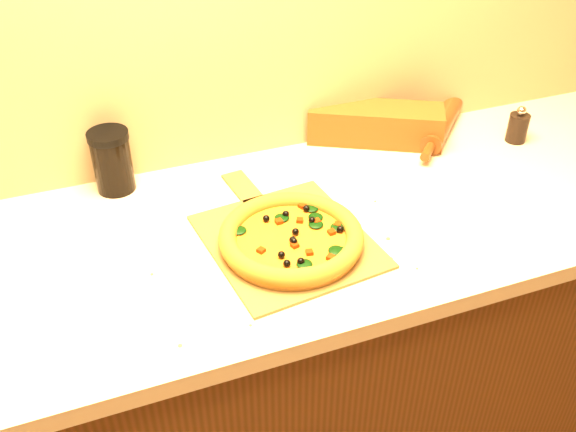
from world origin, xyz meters
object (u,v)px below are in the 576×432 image
(pizza, at_px, (291,238))
(dark_jar, at_px, (112,161))
(pizza_peel, at_px, (285,237))
(rolling_pin, at_px, (442,123))
(pepper_grinder, at_px, (518,127))

(pizza, bearing_deg, dark_jar, 130.50)
(pizza_peel, height_order, rolling_pin, rolling_pin)
(pizza_peel, height_order, dark_jar, dark_jar)
(pizza_peel, distance_m, pepper_grinder, 0.75)
(dark_jar, bearing_deg, pizza, -49.50)
(rolling_pin, xyz_separation_m, dark_jar, (-0.87, 0.03, 0.05))
(pepper_grinder, xyz_separation_m, rolling_pin, (-0.16, 0.11, -0.01))
(pizza, bearing_deg, pepper_grinder, 16.66)
(pizza_peel, bearing_deg, pizza, -93.68)
(pizza, relative_size, pepper_grinder, 2.99)
(pizza_peel, xyz_separation_m, dark_jar, (-0.30, 0.32, 0.07))
(pepper_grinder, height_order, rolling_pin, pepper_grinder)
(pizza_peel, bearing_deg, dark_jar, 126.74)
(pepper_grinder, distance_m, rolling_pin, 0.19)
(pepper_grinder, distance_m, dark_jar, 1.04)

